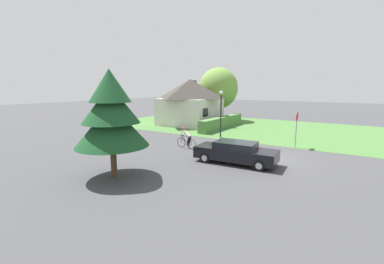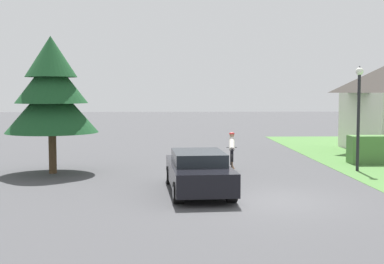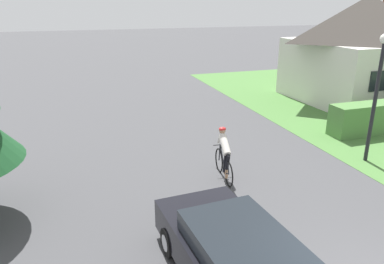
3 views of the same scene
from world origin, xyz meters
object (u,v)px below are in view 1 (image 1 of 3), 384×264
Objects in this scene: stop_sign at (297,122)px; conifer_tall_near at (111,114)px; sedan_left_lane at (236,152)px; street_lamp at (221,107)px; cottage_house at (190,101)px; deciduous_tree_right at (218,88)px; cyclist at (187,138)px.

conifer_tall_near is (-11.57, 6.34, 1.25)m from stop_sign.
street_lamp is at bearing -60.90° from sedan_left_lane.
cottage_house is at bearing -51.33° from sedan_left_lane.
conifer_tall_near is at bearing 48.80° from sedan_left_lane.
stop_sign is (6.11, -2.16, 1.27)m from sedan_left_lane.
deciduous_tree_right reaches higher than stop_sign.
cyclist is 0.33× the size of conifer_tall_near.
cottage_house is 1.45× the size of sedan_left_lane.
street_lamp is at bearing -151.93° from deciduous_tree_right.
sedan_left_lane is at bearing -18.09° from stop_sign.
deciduous_tree_right is at bearing 28.07° from street_lamp.
cyclist is 8.17m from stop_sign.
conifer_tall_near is at bearing 99.06° from cyclist.
conifer_tall_near reaches higher than cyclist.
deciduous_tree_right is at bearing -131.21° from stop_sign.
cottage_house reaches higher than stop_sign.
cottage_house is 8.79m from street_lamp.
conifer_tall_near reaches higher than street_lamp.
deciduous_tree_right reaches higher than street_lamp.
stop_sign is 16.52m from deciduous_tree_right.
sedan_left_lane is at bearing 167.04° from cyclist.
cottage_house is 1.01× the size of deciduous_tree_right.
deciduous_tree_right is (5.05, -1.17, 1.48)m from cottage_house.
stop_sign is 0.51× the size of conifer_tall_near.
cottage_house is at bearing 21.38° from conifer_tall_near.
street_lamp is 0.60× the size of deciduous_tree_right.
sedan_left_lane is 0.91× the size of conifer_tall_near.
deciduous_tree_right reaches higher than cyclist.
sedan_left_lane is at bearing -37.48° from conifer_tall_near.
cottage_house is 5.39m from deciduous_tree_right.
conifer_tall_near is (-12.04, -0.06, 0.50)m from street_lamp.
deciduous_tree_right is at bearing -64.79° from cyclist.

